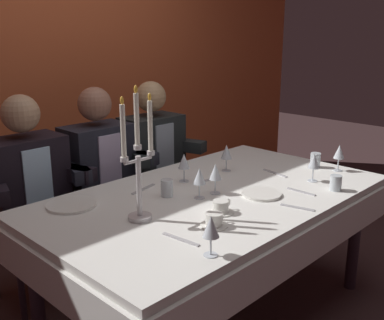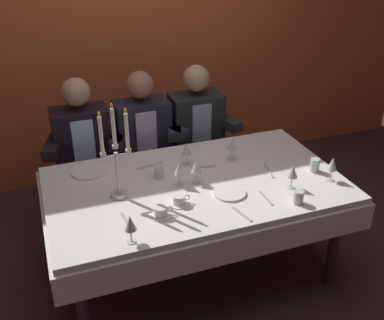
% 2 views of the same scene
% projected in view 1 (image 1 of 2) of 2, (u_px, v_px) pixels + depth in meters
% --- Properties ---
extents(ground_plane, '(12.00, 12.00, 0.00)m').
position_uv_depth(ground_plane, '(212.00, 314.00, 2.65)').
color(ground_plane, '#3F2A2A').
extents(back_wall, '(6.00, 0.12, 2.70)m').
position_uv_depth(back_wall, '(47.00, 62.00, 3.40)').
color(back_wall, '#CE5B31').
rests_on(back_wall, ground_plane).
extents(dining_table, '(1.94, 1.14, 0.74)m').
position_uv_depth(dining_table, '(213.00, 214.00, 2.48)').
color(dining_table, silver).
rests_on(dining_table, ground_plane).
extents(candelabra, '(0.19, 0.11, 0.61)m').
position_uv_depth(candelabra, '(138.00, 166.00, 2.04)').
color(candelabra, silver).
rests_on(candelabra, dining_table).
extents(dinner_plate_0, '(0.25, 0.25, 0.01)m').
position_uv_depth(dinner_plate_0, '(72.00, 205.00, 2.26)').
color(dinner_plate_0, white).
rests_on(dinner_plate_0, dining_table).
extents(dinner_plate_1, '(0.21, 0.21, 0.01)m').
position_uv_depth(dinner_plate_1, '(261.00, 194.00, 2.41)').
color(dinner_plate_1, white).
rests_on(dinner_plate_1, dining_table).
extents(wine_glass_0, '(0.07, 0.07, 0.16)m').
position_uv_depth(wine_glass_0, '(200.00, 177.00, 2.33)').
color(wine_glass_0, silver).
rests_on(wine_glass_0, dining_table).
extents(wine_glass_1, '(0.07, 0.07, 0.16)m').
position_uv_depth(wine_glass_1, '(314.00, 162.00, 2.61)').
color(wine_glass_1, silver).
rests_on(wine_glass_1, dining_table).
extents(wine_glass_2, '(0.07, 0.07, 0.16)m').
position_uv_depth(wine_glass_2, '(226.00, 153.00, 2.80)').
color(wine_glass_2, silver).
rests_on(wine_glass_2, dining_table).
extents(wine_glass_3, '(0.07, 0.07, 0.16)m').
position_uv_depth(wine_glass_3, '(339.00, 153.00, 2.80)').
color(wine_glass_3, silver).
rests_on(wine_glass_3, dining_table).
extents(wine_glass_4, '(0.07, 0.07, 0.16)m').
position_uv_depth(wine_glass_4, '(215.00, 173.00, 2.41)').
color(wine_glass_4, silver).
rests_on(wine_glass_4, dining_table).
extents(wine_glass_5, '(0.07, 0.07, 0.16)m').
position_uv_depth(wine_glass_5, '(184.00, 162.00, 2.60)').
color(wine_glass_5, silver).
rests_on(wine_glass_5, dining_table).
extents(wine_glass_6, '(0.07, 0.07, 0.16)m').
position_uv_depth(wine_glass_6, '(211.00, 227.00, 1.74)').
color(wine_glass_6, silver).
rests_on(wine_glass_6, dining_table).
extents(water_tumbler_0, '(0.06, 0.06, 0.09)m').
position_uv_depth(water_tumbler_0, '(167.00, 188.00, 2.39)').
color(water_tumbler_0, silver).
rests_on(water_tumbler_0, dining_table).
extents(water_tumbler_1, '(0.06, 0.06, 0.09)m').
position_uv_depth(water_tumbler_1, '(315.00, 160.00, 2.89)').
color(water_tumbler_1, silver).
rests_on(water_tumbler_1, dining_table).
extents(water_tumbler_2, '(0.06, 0.06, 0.08)m').
position_uv_depth(water_tumbler_2, '(336.00, 183.00, 2.48)').
color(water_tumbler_2, silver).
rests_on(water_tumbler_2, dining_table).
extents(coffee_cup_0, '(0.13, 0.12, 0.06)m').
position_uv_depth(coffee_cup_0, '(214.00, 220.00, 2.03)').
color(coffee_cup_0, white).
rests_on(coffee_cup_0, dining_table).
extents(coffee_cup_1, '(0.13, 0.12, 0.06)m').
position_uv_depth(coffee_cup_1, '(221.00, 207.00, 2.17)').
color(coffee_cup_1, white).
rests_on(coffee_cup_1, dining_table).
extents(knife_0, '(0.19, 0.06, 0.01)m').
position_uv_depth(knife_0, '(143.00, 189.00, 2.50)').
color(knife_0, '#B7B7BC').
rests_on(knife_0, dining_table).
extents(knife_1, '(0.04, 0.19, 0.01)m').
position_uv_depth(knife_1, '(181.00, 239.00, 1.90)').
color(knife_1, '#B7B7BC').
rests_on(knife_1, dining_table).
extents(spoon_2, '(0.02, 0.17, 0.01)m').
position_uv_depth(spoon_2, '(301.00, 192.00, 2.46)').
color(spoon_2, '#B7B7BC').
rests_on(spoon_2, dining_table).
extents(fork_3, '(0.17, 0.04, 0.01)m').
position_uv_depth(fork_3, '(206.00, 181.00, 2.64)').
color(fork_3, '#B7B7BC').
rests_on(fork_3, dining_table).
extents(fork_4, '(0.06, 0.17, 0.01)m').
position_uv_depth(fork_4, '(297.00, 208.00, 2.24)').
color(fork_4, '#B7B7BC').
rests_on(fork_4, dining_table).
extents(knife_5, '(0.05, 0.19, 0.01)m').
position_uv_depth(knife_5, '(275.00, 173.00, 2.78)').
color(knife_5, '#B7B7BC').
rests_on(knife_5, dining_table).
extents(seated_diner_0, '(0.63, 0.48, 1.24)m').
position_uv_depth(seated_diner_0, '(27.00, 183.00, 2.62)').
color(seated_diner_0, '#30212B').
rests_on(seated_diner_0, ground_plane).
extents(seated_diner_1, '(0.63, 0.48, 1.24)m').
position_uv_depth(seated_diner_1, '(98.00, 166.00, 2.96)').
color(seated_diner_1, '#30212B').
rests_on(seated_diner_1, ground_plane).
extents(seated_diner_2, '(0.63, 0.48, 1.24)m').
position_uv_depth(seated_diner_2, '(152.00, 153.00, 3.27)').
color(seated_diner_2, '#30212B').
rests_on(seated_diner_2, ground_plane).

